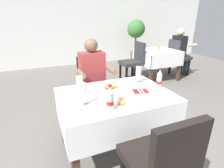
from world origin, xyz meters
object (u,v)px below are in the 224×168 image
Objects in this scene: background_chair_left at (133,60)px; potted_plant_corner at (136,34)px; chair_far_diner_seat at (94,85)px; napkin_cutlery_set at (141,91)px; beer_glass_left at (80,86)px; background_chair_right at (178,55)px; plate_near_camera at (121,102)px; cola_bottle_secondary at (159,80)px; plate_far_diner at (111,87)px; background_table_tumbler at (159,48)px; beer_glass_middle at (138,74)px; background_dining_table at (157,57)px; seated_diner_far at (93,77)px; chair_near_camera_side at (160,160)px; cola_bottle_primary at (110,100)px; main_dining_table at (115,107)px; beer_glass_right at (83,94)px.

potted_plant_corner reaches higher than background_chair_left.
chair_far_diner_seat is 0.95m from napkin_cutlery_set.
background_chair_right is at bearing 32.17° from beer_glass_left.
chair_far_diner_seat reaches higher than plate_near_camera.
cola_bottle_secondary reaches higher than plate_near_camera.
plate_far_diner is 0.57m from cola_bottle_secondary.
plate_near_camera is 3.06m from background_table_tumbler.
background_dining_table is (1.63, 1.82, -0.29)m from beer_glass_middle.
seated_diner_far is 5.58× the size of beer_glass_left.
background_dining_table is (1.75, 2.08, -0.19)m from napkin_cutlery_set.
cola_bottle_secondary is at bearing -126.50° from background_table_tumbler.
plate_far_diner is 2.33m from background_chair_left.
cola_bottle_secondary reaches higher than plate_far_diner.
plate_far_diner is 0.18× the size of potted_plant_corner.
background_table_tumbler is (2.06, 2.84, 0.25)m from chair_near_camera_side.
plate_near_camera is 0.25× the size of background_dining_table.
plate_near_camera is at bearing 33.06° from cola_bottle_primary.
background_chair_right is at bearing 38.14° from beer_glass_middle.
seated_diner_far is 4.93× the size of cola_bottle_primary.
background_chair_left is (1.36, 2.86, 0.00)m from chair_near_camera_side.
background_chair_right reaches higher than main_dining_table.
beer_glass_right is (-0.39, -0.12, 0.28)m from main_dining_table.
chair_near_camera_side is 0.68× the size of potted_plant_corner.
chair_far_diner_seat is at bearing 108.10° from napkin_cutlery_set.
beer_glass_left reaches higher than chair_far_diner_seat.
cola_bottle_secondary is 0.26× the size of background_chair_left.
beer_glass_left is at bearing -126.99° from potted_plant_corner.
seated_diner_far is at bearing 62.33° from beer_glass_left.
chair_near_camera_side is at bearing -115.43° from background_chair_left.
main_dining_table is 6.25× the size of napkin_cutlery_set.
napkin_cutlery_set is 0.14× the size of potted_plant_corner.
chair_near_camera_side is 0.65m from plate_near_camera.
background_chair_left is at bearing 62.76° from napkin_cutlery_set.
cola_bottle_secondary is 2.60m from background_dining_table.
chair_far_diner_seat is at bearing 123.49° from beer_glass_middle.
main_dining_table is 4.73× the size of plate_far_diner.
background_dining_table is (2.03, 1.88, -0.20)m from plate_far_diner.
seated_diner_far reaches higher than plate_far_diner.
background_chair_left reaches higher than plate_near_camera.
beer_glass_middle is at bearing 43.98° from plate_near_camera.
beer_glass_right is 3.79m from background_chair_right.
napkin_cutlery_set is 2.73m from background_dining_table.
beer_glass_left reaches higher than background_chair_left.
seated_diner_far is at bearing 125.36° from cola_bottle_secondary.
cola_bottle_secondary reaches higher than main_dining_table.
plate_far_diner is at bearing 82.74° from plate_near_camera.
beer_glass_right is at bearing 118.35° from chair_near_camera_side.
background_chair_right reaches higher than background_table_tumbler.
main_dining_table is at bearing -135.18° from background_dining_table.
plate_far_diner is 1.15× the size of beer_glass_left.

